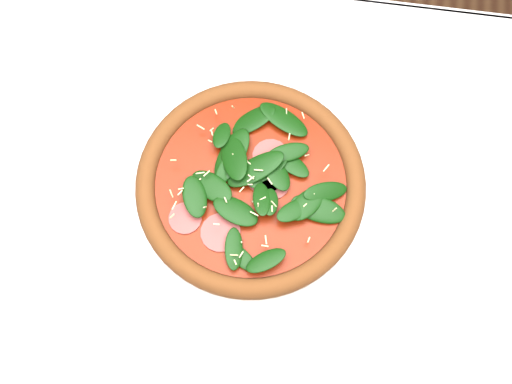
# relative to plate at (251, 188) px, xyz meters

# --- Properties ---
(ground) EXTENTS (6.00, 6.00, 0.00)m
(ground) POSITION_rel_plate_xyz_m (0.01, -0.04, -0.76)
(ground) COLOR brown
(ground) RESTS_ON ground
(dining_table) EXTENTS (1.21, 0.81, 0.75)m
(dining_table) POSITION_rel_plate_xyz_m (0.01, -0.04, -0.11)
(dining_table) COLOR white
(dining_table) RESTS_ON ground
(plate) EXTENTS (0.38, 0.38, 0.02)m
(plate) POSITION_rel_plate_xyz_m (0.00, 0.00, 0.00)
(plate) COLOR silver
(plate) RESTS_ON dining_table
(pizza) EXTENTS (0.35, 0.35, 0.04)m
(pizza) POSITION_rel_plate_xyz_m (-0.00, 0.00, 0.02)
(pizza) COLOR brown
(pizza) RESTS_ON plate
(saucer_far) EXTENTS (0.16, 0.16, 0.01)m
(saucer_far) POSITION_rel_plate_xyz_m (0.36, 0.18, -0.00)
(saucer_far) COLOR silver
(saucer_far) RESTS_ON dining_table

